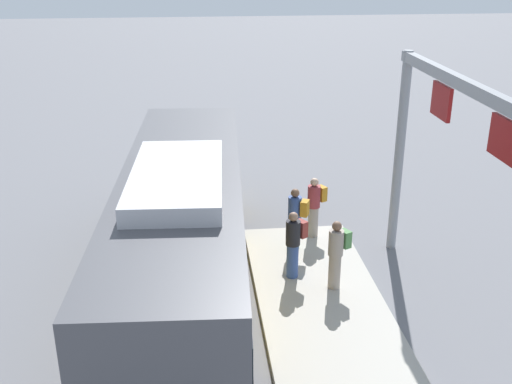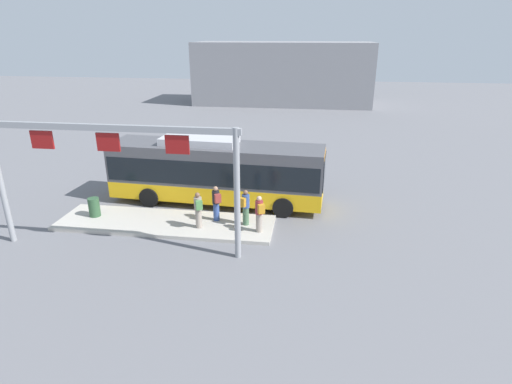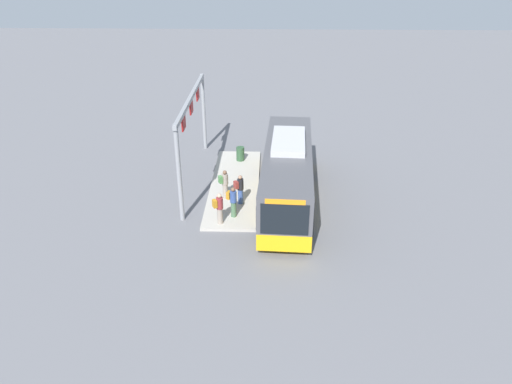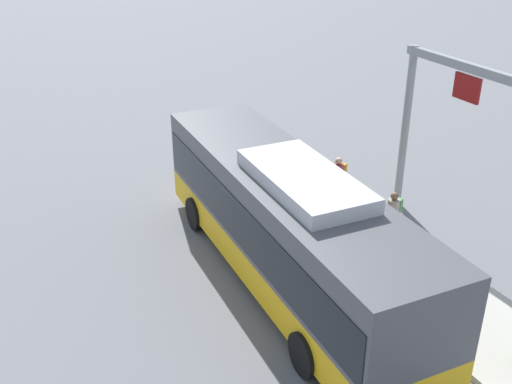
{
  "view_description": "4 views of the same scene",
  "coord_description": "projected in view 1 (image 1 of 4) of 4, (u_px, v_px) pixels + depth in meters",
  "views": [
    {
      "loc": [
        -12.01,
        -0.31,
        7.49
      ],
      "look_at": [
        1.89,
        -1.79,
        1.83
      ],
      "focal_mm": 42.73,
      "sensor_mm": 36.0,
      "label": 1
    },
    {
      "loc": [
        4.85,
        -19.81,
        8.36
      ],
      "look_at": [
        2.32,
        -1.89,
        1.41
      ],
      "focal_mm": 29.33,
      "sensor_mm": 36.0,
      "label": 2
    },
    {
      "loc": [
        23.56,
        -1.02,
        12.79
      ],
      "look_at": [
        2.15,
        -1.63,
        1.68
      ],
      "focal_mm": 33.83,
      "sensor_mm": 36.0,
      "label": 3
    },
    {
      "loc": [
        -11.5,
        6.9,
        9.21
      ],
      "look_at": [
        2.32,
        -0.34,
        1.51
      ],
      "focal_mm": 42.77,
      "sensor_mm": 36.0,
      "label": 4
    }
  ],
  "objects": [
    {
      "name": "ground_plane",
      "position": [
        186.0,
        300.0,
        13.85
      ],
      "size": [
        120.0,
        120.0,
        0.0
      ],
      "primitive_type": "plane",
      "color": "slate"
    },
    {
      "name": "platform_curb",
      "position": [
        333.0,
        335.0,
        12.49
      ],
      "size": [
        10.0,
        2.8,
        0.16
      ],
      "primitive_type": "cube",
      "color": "#B2ADA3",
      "rests_on": "ground"
    },
    {
      "name": "bus_main",
      "position": [
        183.0,
        229.0,
        13.16
      ],
      "size": [
        11.0,
        3.12,
        3.46
      ],
      "rotation": [
        0.0,
        0.0,
        -0.05
      ],
      "color": "#EAAD14",
      "rests_on": "ground"
    },
    {
      "name": "person_boarding",
      "position": [
        314.0,
        205.0,
        16.27
      ],
      "size": [
        0.52,
        0.6,
        1.67
      ],
      "rotation": [
        0.0,
        0.0,
        2.07
      ],
      "color": "gray",
      "rests_on": "platform_curb"
    },
    {
      "name": "person_waiting_near",
      "position": [
        296.0,
        217.0,
        15.55
      ],
      "size": [
        0.5,
        0.6,
        1.67
      ],
      "rotation": [
        0.0,
        0.0,
        1.14
      ],
      "color": "#476B4C",
      "rests_on": "platform_curb"
    },
    {
      "name": "person_waiting_mid",
      "position": [
        337.0,
        253.0,
        13.76
      ],
      "size": [
        0.51,
        0.6,
        1.67
      ],
      "rotation": [
        0.0,
        0.0,
        2.05
      ],
      "color": "gray",
      "rests_on": "platform_curb"
    },
    {
      "name": "person_waiting_far",
      "position": [
        294.0,
        243.0,
        14.23
      ],
      "size": [
        0.54,
        0.6,
        1.67
      ],
      "rotation": [
        0.0,
        0.0,
        2.15
      ],
      "color": "#334C8C",
      "rests_on": "platform_curb"
    },
    {
      "name": "platform_sign_gantry",
      "position": [
        498.0,
        179.0,
        10.39
      ],
      "size": [
        10.17,
        0.24,
        5.2
      ],
      "color": "gray",
      "rests_on": "ground"
    }
  ]
}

